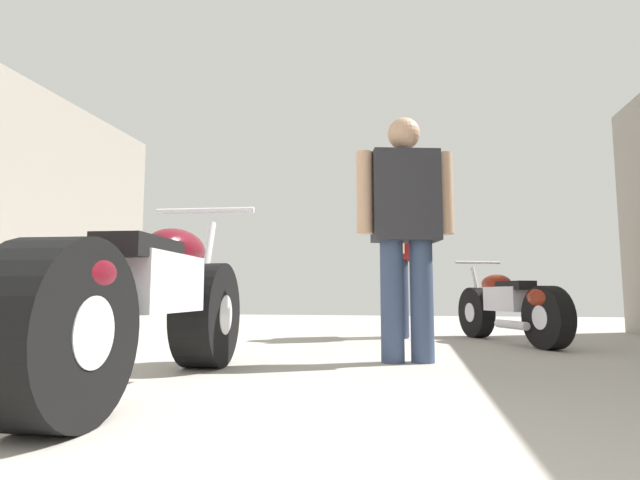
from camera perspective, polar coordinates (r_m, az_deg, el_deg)
The scene contains 5 objects.
ground_plane at distance 3.24m, azimuth -1.90°, elevation -14.47°, with size 15.95×15.95×0.00m, color #A8A399.
motorcycle_maroon_cruiser at distance 2.61m, azimuth -18.62°, elevation -6.92°, with size 0.65×2.19×1.02m.
motorcycle_black_naked at distance 5.18m, azimuth 20.78°, elevation -7.07°, with size 0.84×1.69×0.82m.
mechanic_in_blue at distance 3.57m, azimuth 9.72°, elevation 2.12°, with size 0.70×0.35×1.73m.
mechanic_with_helmet at distance 5.60m, azimuth 9.11°, elevation -0.04°, with size 0.27×0.69×1.77m.
Camera 1 is at (0.68, 0.19, 0.47)m, focal length 28.05 mm.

